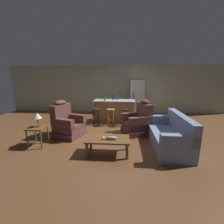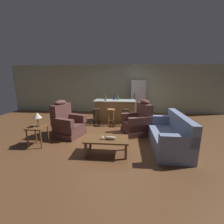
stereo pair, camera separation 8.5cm
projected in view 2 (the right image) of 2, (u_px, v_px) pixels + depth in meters
name	position (u px, v px, depth m)	size (l,w,h in m)	color
ground_plane	(112.00, 131.00, 5.51)	(12.00, 12.00, 0.00)	brown
back_wall	(117.00, 89.00, 8.24)	(12.00, 0.05, 2.60)	#9EA88E
coffee_table	(107.00, 140.00, 3.83)	(1.10, 0.60, 0.42)	brown
fish_figurine	(109.00, 138.00, 3.73)	(0.34, 0.10, 0.10)	#4C3823
couch	(170.00, 136.00, 4.18)	(0.85, 1.90, 0.94)	#707FA3
recliner_near_lamp	(67.00, 123.00, 5.05)	(1.07, 1.07, 1.20)	brown
recliner_near_island	(138.00, 122.00, 5.22)	(1.09, 1.09, 1.20)	brown
end_table	(37.00, 130.00, 4.30)	(0.48, 0.48, 0.56)	brown
table_lamp	(37.00, 116.00, 4.23)	(0.24, 0.24, 0.41)	#4C3823
kitchen_island	(115.00, 111.00, 6.71)	(1.80, 0.70, 0.95)	olive
bar_stool_left	(96.00, 114.00, 6.16)	(0.32, 0.32, 0.68)	black
bar_stool_middle	(111.00, 114.00, 6.11)	(0.32, 0.32, 0.68)	olive
bar_stool_right	(126.00, 114.00, 6.05)	(0.32, 0.32, 0.68)	black
refrigerator	(138.00, 98.00, 7.68)	(0.70, 0.69, 1.76)	#B7B7BC
bottle_tall_green	(105.00, 98.00, 6.45)	(0.07, 0.07, 0.29)	#2D6B38
bottle_short_amber	(118.00, 98.00, 6.65)	(0.09, 0.09, 0.24)	#2D6B38
bottle_wine_dark	(114.00, 98.00, 6.73)	(0.07, 0.07, 0.23)	#23284C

